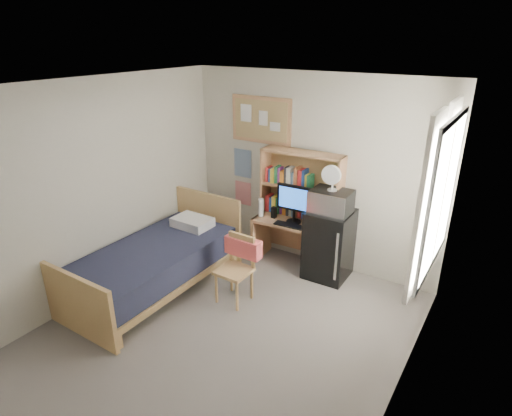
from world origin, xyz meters
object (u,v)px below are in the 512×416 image
Objects in this scene: bulletin_board at (261,120)px; desk_chair at (234,271)px; microwave at (331,201)px; speaker_left at (274,213)px; desk_fan at (333,179)px; mini_fridge at (329,244)px; desk at (295,243)px; bed at (155,268)px; monitor at (294,204)px; speaker_right at (315,221)px.

bulletin_board is 1.14× the size of desk_chair.
bulletin_board reaches higher than microwave.
desk_fan reaches higher than speaker_left.
bulletin_board is 1.38m from desk_fan.
desk_chair is 1.36m from mini_fridge.
bed is (-1.20, -1.48, -0.05)m from desk.
monitor is (0.73, -0.34, -0.98)m from bulletin_board.
desk_fan is (1.70, 1.47, 1.07)m from bed.
monitor is 0.35m from speaker_right.
speaker_right reaches higher than speaker_left.
speaker_right is (1.03, -0.33, -1.16)m from bulletin_board.
monitor is at bearing -173.32° from mini_fridge.
mini_fridge is 0.90m from desk_fan.
desk is at bearing 177.47° from desk_fan.
desk is at bearing 90.00° from monitor.
bulletin_board is 1.01× the size of mini_fridge.
monitor reaches higher than mini_fridge.
mini_fridge is 5.90× the size of speaker_right.
bed is 1.97m from monitor.
bulletin_board reaches higher than desk.
desk_fan reaches higher than monitor.
desk_chair reaches higher than desk.
mini_fridge is at bearing 59.35° from desk_chair.
speaker_left is at bearing 95.42° from desk_chair.
microwave is (0.71, 1.14, 0.66)m from desk_chair.
desk_fan reaches higher than bed.
speaker_left is at bearing 57.67° from bed.
bed is 13.52× the size of speaker_right.
bed is (-1.70, -1.49, -0.17)m from mini_fridge.
desk_fan is (1.23, -0.30, -0.55)m from bulletin_board.
bed is 4.09× the size of monitor.
bulletin_board is at bearing 75.48° from bed.
desk_fan is at bearing -90.00° from mini_fridge.
speaker_left is 0.31× the size of microwave.
bulletin_board is at bearing 152.42° from monitor.
mini_fridge is (0.71, 1.16, 0.05)m from desk_chair.
bed is (-0.47, -1.76, -1.63)m from bulletin_board.
bed is 2.37m from microwave.
bulletin_board reaches higher than bed.
bulletin_board reaches higher than speaker_left.
speaker_left is (-0.09, 1.08, 0.35)m from desk_chair.
desk is 0.52m from speaker_right.
speaker_right is at bearing 65.87° from desk_chair.
desk is at bearing 179.78° from mini_fridge.
speaker_left is 0.51× the size of desk_fan.
mini_fridge is 2.26m from bed.
desk_chair is at bearing -122.47° from mini_fridge.
bulletin_board is 2.14m from desk_chair.
desk_fan is (0.00, -0.02, 0.90)m from mini_fridge.
desk is 2.21× the size of microwave.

